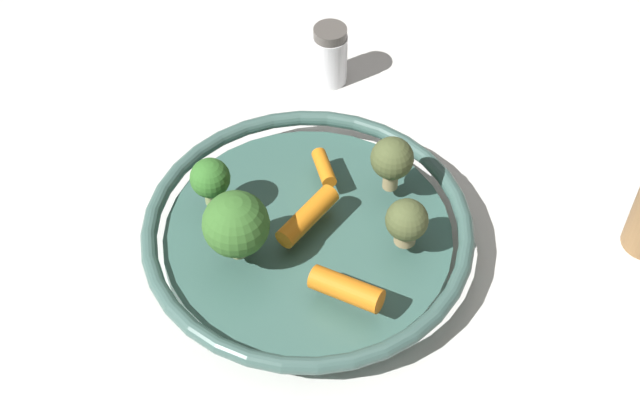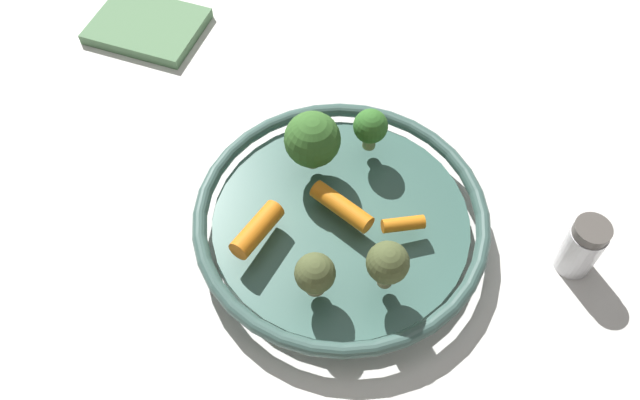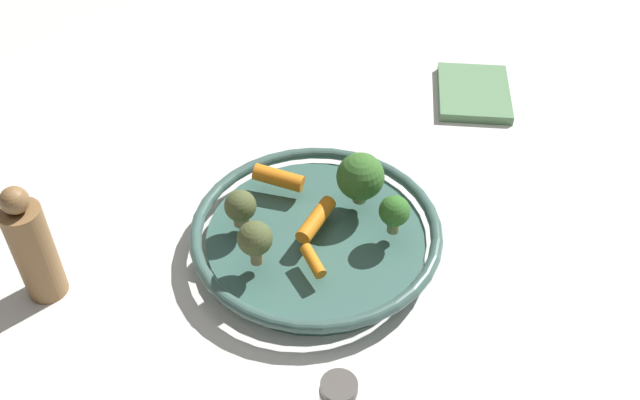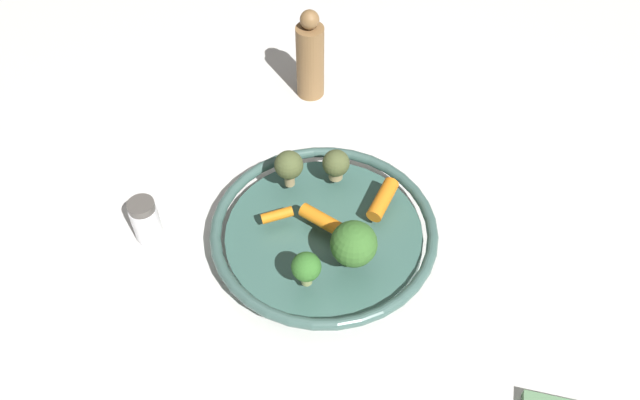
# 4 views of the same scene
# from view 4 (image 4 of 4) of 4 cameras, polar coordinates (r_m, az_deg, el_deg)

# --- Properties ---
(ground_plane) EXTENTS (2.36, 2.36, 0.00)m
(ground_plane) POSITION_cam_4_polar(r_m,az_deg,el_deg) (0.90, 0.34, -3.82)
(ground_plane) COLOR silver
(serving_bowl) EXTENTS (0.30, 0.30, 0.04)m
(serving_bowl) POSITION_cam_4_polar(r_m,az_deg,el_deg) (0.88, 0.34, -3.00)
(serving_bowl) COLOR #3D665B
(serving_bowl) RESTS_ON ground_plane
(baby_carrot_back) EXTENTS (0.03, 0.05, 0.02)m
(baby_carrot_back) POSITION_cam_4_polar(r_m,az_deg,el_deg) (0.87, -3.78, -1.32)
(baby_carrot_back) COLOR orange
(baby_carrot_back) RESTS_ON serving_bowl
(baby_carrot_center) EXTENTS (0.05, 0.07, 0.03)m
(baby_carrot_center) POSITION_cam_4_polar(r_m,az_deg,el_deg) (0.88, 5.52, 0.05)
(baby_carrot_center) COLOR orange
(baby_carrot_center) RESTS_ON serving_bowl
(baby_carrot_left) EXTENTS (0.07, 0.04, 0.02)m
(baby_carrot_left) POSITION_cam_4_polar(r_m,az_deg,el_deg) (0.86, 0.29, -1.97)
(baby_carrot_left) COLOR orange
(baby_carrot_left) RESTS_ON serving_bowl
(broccoli_floret_small) EXTENTS (0.04, 0.04, 0.05)m
(broccoli_floret_small) POSITION_cam_4_polar(r_m,az_deg,el_deg) (0.79, -1.21, -5.92)
(broccoli_floret_small) COLOR #99A766
(broccoli_floret_small) RESTS_ON serving_bowl
(broccoli_floret_large) EXTENTS (0.04, 0.04, 0.05)m
(broccoli_floret_large) POSITION_cam_4_polar(r_m,az_deg,el_deg) (0.90, 1.40, 3.17)
(broccoli_floret_large) COLOR tan
(broccoli_floret_large) RESTS_ON serving_bowl
(broccoli_floret_edge) EXTENTS (0.06, 0.06, 0.07)m
(broccoli_floret_edge) POSITION_cam_4_polar(r_m,az_deg,el_deg) (0.80, 2.97, -3.88)
(broccoli_floret_edge) COLOR #9DA466
(broccoli_floret_edge) RESTS_ON serving_bowl
(broccoli_floret_mid) EXTENTS (0.04, 0.04, 0.06)m
(broccoli_floret_mid) POSITION_cam_4_polar(r_m,az_deg,el_deg) (0.89, -2.74, 3.00)
(broccoli_floret_mid) COLOR tan
(broccoli_floret_mid) RESTS_ON serving_bowl
(salt_shaker) EXTENTS (0.04, 0.04, 0.07)m
(salt_shaker) POSITION_cam_4_polar(r_m,az_deg,el_deg) (0.91, -15.00, -1.76)
(salt_shaker) COLOR white
(salt_shaker) RESTS_ON ground_plane
(pepper_mill) EXTENTS (0.05, 0.05, 0.16)m
(pepper_mill) POSITION_cam_4_polar(r_m,az_deg,el_deg) (1.07, -0.87, 12.32)
(pepper_mill) COLOR olive
(pepper_mill) RESTS_ON ground_plane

